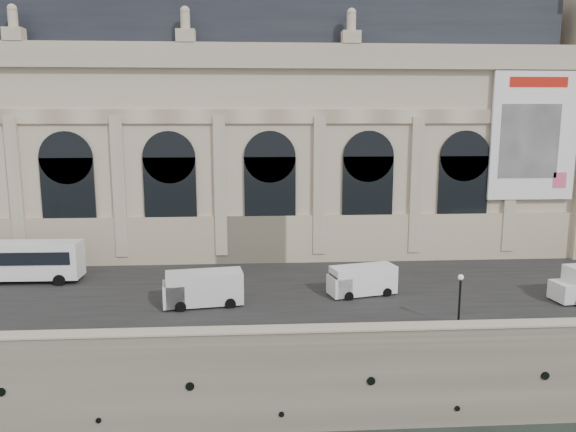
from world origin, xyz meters
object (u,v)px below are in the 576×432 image
object	(u,v)px
bus_left	(10,260)
lamp_right	(459,302)
van_c	(199,289)
van_b	(359,281)

from	to	relation	value
bus_left	lamp_right	world-z (taller)	lamp_right
bus_left	lamp_right	distance (m)	39.21
van_c	bus_left	bearing A→B (deg)	157.00
van_b	van_c	bearing A→B (deg)	-172.04
van_b	lamp_right	distance (m)	9.84
van_c	lamp_right	size ratio (longest dim) A/B	1.62
van_c	lamp_right	world-z (taller)	lamp_right
van_b	van_c	world-z (taller)	van_c
van_c	van_b	bearing A→B (deg)	7.96
bus_left	van_c	world-z (taller)	bus_left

